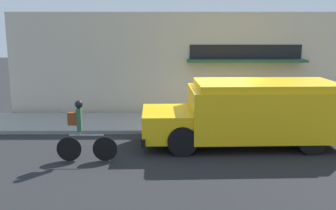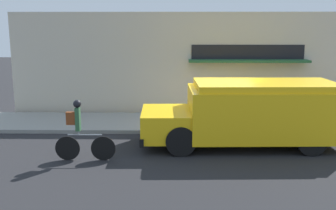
% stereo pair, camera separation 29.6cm
% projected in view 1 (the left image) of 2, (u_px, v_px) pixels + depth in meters
% --- Properties ---
extents(ground_plane, '(70.00, 70.00, 0.00)m').
position_uv_depth(ground_plane, '(215.00, 134.00, 13.95)').
color(ground_plane, '#232326').
extents(sidewalk, '(28.00, 2.93, 0.14)m').
position_uv_depth(sidewalk, '(211.00, 122.00, 15.37)').
color(sidewalk, gray).
rests_on(sidewalk, ground_plane).
extents(storefront, '(16.88, 0.86, 4.35)m').
position_uv_depth(storefront, '(208.00, 64.00, 16.78)').
color(storefront, beige).
rests_on(storefront, ground_plane).
extents(school_bus, '(6.33, 2.86, 2.06)m').
position_uv_depth(school_bus, '(251.00, 112.00, 12.49)').
color(school_bus, yellow).
rests_on(school_bus, ground_plane).
extents(cyclist, '(1.72, 0.22, 1.76)m').
position_uv_depth(cyclist, '(82.00, 132.00, 11.03)').
color(cyclist, black).
rests_on(cyclist, ground_plane).
extents(trash_bin, '(0.55, 0.55, 0.88)m').
position_uv_depth(trash_bin, '(234.00, 108.00, 15.52)').
color(trash_bin, slate).
rests_on(trash_bin, sidewalk).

